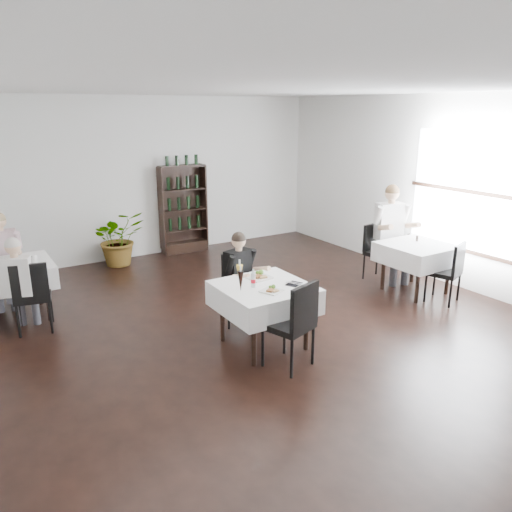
{
  "coord_description": "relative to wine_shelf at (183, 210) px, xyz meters",
  "views": [
    {
      "loc": [
        -3.3,
        -4.63,
        2.77
      ],
      "look_at": [
        -0.28,
        0.2,
        1.08
      ],
      "focal_mm": 35.0,
      "sensor_mm": 36.0,
      "label": 1
    }
  ],
  "objects": [
    {
      "name": "pilsner_dark",
      "position": [
        -1.23,
        -4.35,
        0.05
      ],
      "size": [
        0.07,
        0.07,
        0.3
      ],
      "color": "black",
      "rests_on": "main_table"
    },
    {
      "name": "napkin_cutlery",
      "position": [
        -0.58,
        -4.47,
        -0.07
      ],
      "size": [
        0.22,
        0.2,
        0.02
      ],
      "color": "black",
      "rests_on": "main_table"
    },
    {
      "name": "diner_left_near",
      "position": [
        -3.3,
        -2.39,
        -0.11
      ],
      "size": [
        0.55,
        0.59,
        1.28
      ],
      "color": "#3F3F46",
      "rests_on": "ground"
    },
    {
      "name": "right_chair_far",
      "position": [
        2.06,
        -3.21,
        -0.32
      ],
      "size": [
        0.48,
        0.49,
        0.92
      ],
      "color": "black",
      "rests_on": "ground"
    },
    {
      "name": "coke_bottle",
      "position": [
        -1.04,
        -4.3,
        0.01
      ],
      "size": [
        0.06,
        0.06,
        0.22
      ],
      "color": "silver",
      "rests_on": "main_table"
    },
    {
      "name": "room_shell",
      "position": [
        -0.6,
        -4.31,
        0.65
      ],
      "size": [
        9.0,
        9.0,
        9.0
      ],
      "color": "black",
      "rests_on": "ground"
    },
    {
      "name": "right_table",
      "position": [
        2.1,
        -4.01,
        -0.23
      ],
      "size": [
        0.98,
        0.98,
        0.77
      ],
      "color": "black",
      "rests_on": "ground"
    },
    {
      "name": "left_chair_far",
      "position": [
        -3.41,
        -1.16,
        -0.25
      ],
      "size": [
        0.56,
        0.57,
        1.05
      ],
      "color": "black",
      "rests_on": "ground"
    },
    {
      "name": "diner_main",
      "position": [
        -0.81,
        -3.67,
        -0.12
      ],
      "size": [
        0.53,
        0.57,
        1.26
      ],
      "color": "#3F3F46",
      "rests_on": "ground"
    },
    {
      "name": "diner_left_far",
      "position": [
        -3.35,
        -1.25,
        -0.06
      ],
      "size": [
        0.56,
        0.58,
        1.36
      ],
      "color": "#3F3F46",
      "rests_on": "ground"
    },
    {
      "name": "main_table",
      "position": [
        -0.9,
        -4.31,
        -0.23
      ],
      "size": [
        1.03,
        1.03,
        0.77
      ],
      "color": "black",
      "rests_on": "ground"
    },
    {
      "name": "wine_shelf",
      "position": [
        0.0,
        0.0,
        0.0
      ],
      "size": [
        0.9,
        0.28,
        1.75
      ],
      "color": "black",
      "rests_on": "ground"
    },
    {
      "name": "main_chair_far",
      "position": [
        -0.78,
        -3.51,
        -0.32
      ],
      "size": [
        0.53,
        0.53,
        0.91
      ],
      "color": "black",
      "rests_on": "ground"
    },
    {
      "name": "potted_tree",
      "position": [
        -1.37,
        -0.18,
        -0.35
      ],
      "size": [
        0.93,
        0.81,
        1.0
      ],
      "primitive_type": "imported",
      "rotation": [
        0.0,
        0.0,
        0.04
      ],
      "color": "#20561D",
      "rests_on": "ground"
    },
    {
      "name": "left_table",
      "position": [
        -3.3,
        -1.81,
        -0.23
      ],
      "size": [
        0.98,
        0.98,
        0.77
      ],
      "color": "black",
      "rests_on": "ground"
    },
    {
      "name": "main_chair_near",
      "position": [
        -0.91,
        -4.95,
        -0.27
      ],
      "size": [
        0.58,
        0.58,
        1.0
      ],
      "color": "black",
      "rests_on": "ground"
    },
    {
      "name": "plate_near",
      "position": [
        -0.94,
        -4.54,
        -0.06
      ],
      "size": [
        0.28,
        0.28,
        0.07
      ],
      "color": "white",
      "rests_on": "main_table"
    },
    {
      "name": "window_right",
      "position": [
        2.88,
        -4.31,
        0.65
      ],
      "size": [
        0.06,
        2.3,
        1.85
      ],
      "color": "white",
      "rests_on": "room_shell"
    },
    {
      "name": "pilsner_lager",
      "position": [
        -1.16,
        -4.19,
        0.06
      ],
      "size": [
        0.08,
        0.08,
        0.33
      ],
      "color": "gold",
      "rests_on": "main_table"
    },
    {
      "name": "pepper_mill",
      "position": [
        2.23,
        -3.88,
        -0.03
      ],
      "size": [
        0.04,
        0.04,
        0.09
      ],
      "primitive_type": "cylinder",
      "rotation": [
        0.0,
        0.0,
        0.08
      ],
      "color": "black",
      "rests_on": "right_table"
    },
    {
      "name": "left_chair_near",
      "position": [
        -3.18,
        -2.46,
        -0.3
      ],
      "size": [
        0.51,
        0.51,
        0.95
      ],
      "color": "black",
      "rests_on": "ground"
    },
    {
      "name": "diner_right_far",
      "position": [
        2.2,
        -3.38,
        0.08
      ],
      "size": [
        0.66,
        0.7,
        1.59
      ],
      "color": "#3F3F46",
      "rests_on": "ground"
    },
    {
      "name": "plate_far",
      "position": [
        -0.81,
        -4.06,
        -0.06
      ],
      "size": [
        0.31,
        0.31,
        0.09
      ],
      "color": "white",
      "rests_on": "main_table"
    },
    {
      "name": "right_chair_near",
      "position": [
        2.16,
        -4.58,
        -0.32
      ],
      "size": [
        0.53,
        0.54,
        0.92
      ],
      "color": "black",
      "rests_on": "ground"
    }
  ]
}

